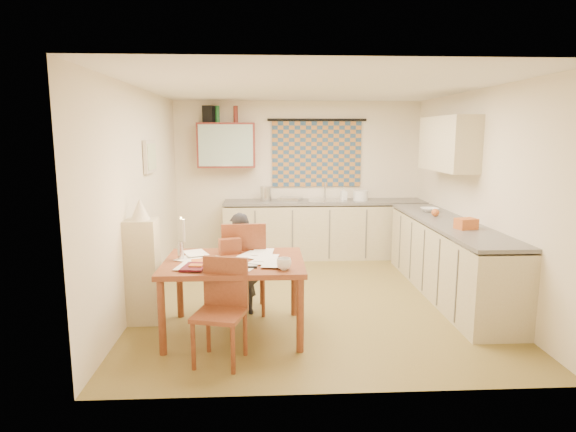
{
  "coord_description": "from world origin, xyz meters",
  "views": [
    {
      "loc": [
        -0.57,
        -5.64,
        1.97
      ],
      "look_at": [
        -0.27,
        0.2,
        0.97
      ],
      "focal_mm": 30.0,
      "sensor_mm": 36.0,
      "label": 1
    }
  ],
  "objects": [
    {
      "name": "kettle",
      "position": [
        -0.53,
        1.95,
        1.04
      ],
      "size": [
        0.23,
        0.23,
        0.24
      ],
      "primitive_type": "cylinder",
      "rotation": [
        0.0,
        0.0,
        -0.32
      ],
      "color": "silver",
      "rests_on": "counter_back"
    },
    {
      "name": "book",
      "position": [
        -1.26,
        -1.16,
        0.76
      ],
      "size": [
        0.27,
        0.31,
        0.02
      ],
      "primitive_type": "imported",
      "rotation": [
        0.0,
        0.0,
        0.19
      ],
      "color": "#BF5C25",
      "rests_on": "dining_table"
    },
    {
      "name": "curtain_rod",
      "position": [
        0.3,
        2.2,
        2.2
      ],
      "size": [
        1.6,
        0.04,
        0.04
      ],
      "primitive_type": "cylinder",
      "rotation": [
        0.0,
        1.57,
        0.0
      ],
      "color": "black",
      "rests_on": "wall_back"
    },
    {
      "name": "candle_holder",
      "position": [
        -1.39,
        -0.99,
        0.84
      ],
      "size": [
        0.07,
        0.07,
        0.18
      ],
      "primitive_type": "cylinder",
      "rotation": [
        0.0,
        0.0,
        0.18
      ],
      "color": "silver",
      "rests_on": "dining_table"
    },
    {
      "name": "bottle_brown",
      "position": [
        -1.0,
        2.08,
        2.28
      ],
      "size": [
        0.07,
        0.07,
        0.26
      ],
      "primitive_type": "cylinder",
      "rotation": [
        0.0,
        0.0,
        -0.01
      ],
      "color": "maroon",
      "rests_on": "wall_cabinet"
    },
    {
      "name": "speaker",
      "position": [
        -1.41,
        2.08,
        2.28
      ],
      "size": [
        0.2,
        0.23,
        0.26
      ],
      "primitive_type": "cube",
      "rotation": [
        0.0,
        0.0,
        -0.25
      ],
      "color": "black",
      "rests_on": "wall_cabinet"
    },
    {
      "name": "fruit_orange",
      "position": [
        1.65,
        0.39,
        0.97
      ],
      "size": [
        0.1,
        0.1,
        0.1
      ],
      "primitive_type": "sphere",
      "color": "#BF5C25",
      "rests_on": "counter_right"
    },
    {
      "name": "ceiling",
      "position": [
        0.0,
        0.0,
        2.51
      ],
      "size": [
        4.0,
        4.5,
        0.02
      ],
      "primitive_type": "cube",
      "color": "white",
      "rests_on": "floor"
    },
    {
      "name": "print_canvas",
      "position": [
        -1.95,
        0.4,
        1.7
      ],
      "size": [
        0.01,
        0.42,
        0.32
      ],
      "primitive_type": "cube",
      "color": "white",
      "rests_on": "wall_left"
    },
    {
      "name": "floor",
      "position": [
        0.0,
        0.0,
        -0.01
      ],
      "size": [
        4.0,
        4.5,
        0.02
      ],
      "primitive_type": "cube",
      "color": "brown",
      "rests_on": "ground"
    },
    {
      "name": "wall_back",
      "position": [
        0.0,
        2.26,
        1.25
      ],
      "size": [
        4.0,
        0.02,
        2.5
      ],
      "primitive_type": "cube",
      "color": "#EFE1C3",
      "rests_on": "floor"
    },
    {
      "name": "upper_cabinet_right",
      "position": [
        1.83,
        0.55,
        1.85
      ],
      "size": [
        0.34,
        1.3,
        0.7
      ],
      "primitive_type": "cube",
      "color": "tan",
      "rests_on": "wall_right"
    },
    {
      "name": "wall_cabinet",
      "position": [
        -1.15,
        2.08,
        1.8
      ],
      "size": [
        0.9,
        0.34,
        0.7
      ],
      "primitive_type": "cube",
      "color": "maroon",
      "rests_on": "wall_back"
    },
    {
      "name": "dish_rack",
      "position": [
        -0.15,
        1.95,
        0.95
      ],
      "size": [
        0.43,
        0.4,
        0.06
      ],
      "primitive_type": "cube",
      "rotation": [
        0.0,
        0.0,
        -0.32
      ],
      "color": "silver",
      "rests_on": "counter_back"
    },
    {
      "name": "stove",
      "position": [
        1.7,
        -1.03,
        0.45
      ],
      "size": [
        0.58,
        0.58,
        0.89
      ],
      "color": "white",
      "rests_on": "floor"
    },
    {
      "name": "eyeglasses",
      "position": [
        -0.7,
        -1.34,
        0.76
      ],
      "size": [
        0.13,
        0.06,
        0.02
      ],
      "primitive_type": "cube",
      "rotation": [
        0.0,
        0.0,
        0.09
      ],
      "color": "black",
      "rests_on": "dining_table"
    },
    {
      "name": "orange_bag",
      "position": [
        1.7,
        -0.45,
        0.98
      ],
      "size": [
        0.25,
        0.21,
        0.12
      ],
      "primitive_type": "cube",
      "rotation": [
        0.0,
        0.0,
        0.25
      ],
      "color": "#BF5C25",
      "rests_on": "counter_right"
    },
    {
      "name": "shelf_stand",
      "position": [
        -1.84,
        -0.7,
        0.55
      ],
      "size": [
        0.32,
        0.3,
        1.1
      ],
      "primitive_type": "cube",
      "color": "tan",
      "rests_on": "floor"
    },
    {
      "name": "tap",
      "position": [
        0.43,
        2.13,
        1.06
      ],
      "size": [
        0.03,
        0.03,
        0.28
      ],
      "primitive_type": "cylinder",
      "rotation": [
        0.0,
        0.0,
        0.12
      ],
      "color": "silver",
      "rests_on": "counter_back"
    },
    {
      "name": "magazine",
      "position": [
        -1.32,
        -1.31,
        0.76
      ],
      "size": [
        0.3,
        0.35,
        0.03
      ],
      "primitive_type": "imported",
      "rotation": [
        0.0,
        0.0,
        -0.16
      ],
      "color": "maroon",
      "rests_on": "dining_table"
    },
    {
      "name": "wall_right",
      "position": [
        2.01,
        0.0,
        1.25
      ],
      "size": [
        0.02,
        4.5,
        2.5
      ],
      "primitive_type": "cube",
      "color": "#EFE1C3",
      "rests_on": "floor"
    },
    {
      "name": "bottle_green",
      "position": [
        -1.28,
        2.08,
        2.28
      ],
      "size": [
        0.09,
        0.09,
        0.26
      ],
      "primitive_type": "cylinder",
      "rotation": [
        0.0,
        0.0,
        0.34
      ],
      "color": "#195926",
      "rests_on": "wall_cabinet"
    },
    {
      "name": "framed_print",
      "position": [
        -1.97,
        0.4,
        1.7
      ],
      "size": [
        0.04,
        0.5,
        0.4
      ],
      "primitive_type": "cube",
      "color": "beige",
      "rests_on": "wall_left"
    },
    {
      "name": "mixing_bowl",
      "position": [
        0.99,
        1.95,
        1.0
      ],
      "size": [
        0.29,
        0.29,
        0.16
      ],
      "primitive_type": "cylinder",
      "rotation": [
        0.0,
        0.0,
        0.24
      ],
      "color": "white",
      "rests_on": "counter_back"
    },
    {
      "name": "candle",
      "position": [
        -1.36,
        -0.97,
        1.04
      ],
      "size": [
        0.03,
        0.03,
        0.22
      ],
      "primitive_type": "cylinder",
      "rotation": [
        0.0,
        0.0,
        -0.26
      ],
      "color": "white",
      "rests_on": "dining_table"
    },
    {
      "name": "lampshade",
      "position": [
        -1.84,
        -0.7,
        1.21
      ],
      "size": [
        0.2,
        0.2,
        0.22
      ],
      "primitive_type": "cone",
      "color": "beige",
      "rests_on": "shelf_stand"
    },
    {
      "name": "wall_cabinet_glass",
      "position": [
        -1.15,
        1.91,
        1.8
      ],
      "size": [
        0.84,
        0.02,
        0.64
      ],
      "primitive_type": "cube",
      "color": "#99B2A5",
      "rests_on": "wall_back"
    },
    {
      "name": "counter_back",
      "position": [
        0.45,
        1.95,
        0.45
      ],
      "size": [
        3.3,
        0.62,
        0.92
      ],
      "color": "tan",
      "rests_on": "floor"
    },
    {
      "name": "wall_left",
      "position": [
        -2.01,
        0.0,
        1.25
      ],
      "size": [
        0.02,
        4.5,
        2.5
      ],
      "primitive_type": "cube",
      "color": "#EFE1C3",
      "rests_on": "floor"
    },
    {
      "name": "dining_table",
      "position": [
        -0.87,
        -1.05,
        0.38
      ],
      "size": [
        1.37,
        1.04,
        0.75
      ],
      "rotation": [
        0.0,
        0.0,
        -0.0
      ],
      "color": "brown",
      "rests_on": "floor"
    },
    {
      "name": "person",
      "position": [
        -0.84,
        -0.51,
        0.57
      ],
      "size": [
        0.44,
        0.31,
        1.14
      ],
      "primitive_type": "imported",
      "rotation": [
        0.0,
        0.0,
        3.18
      ],
      "color": "black",
      "rests_on": "floor"
    },
    {
      "name": "candle_flame",
      "position": [
        -1.38,
        -0.98,
        1.16
      ],
      "size": [
        0.02,
        0.02,
        0.02
      ],
      "primitive_type": "sphere",
      "color": "#FFCC66",
      "rests_on": "dining_table"
    },
    {
      "name": "window_blind",
      "position": [
        0.3,
        2.22,
        1.65
      ],
      "size": [
        1.45,
        0.03,
        1.05
      ],
      "primitive_type": "cube",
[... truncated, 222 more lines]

